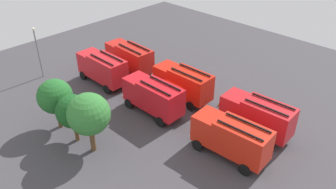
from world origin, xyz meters
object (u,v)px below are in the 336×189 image
(traffic_cone_0, at_px, (220,103))
(fire_truck_0, at_px, (257,115))
(tree_0, at_px, (89,114))
(fire_truck_5, at_px, (102,68))
(firefighter_0, at_px, (282,117))
(fire_truck_3, at_px, (231,137))
(fire_truck_2, at_px, (129,57))
(tree_2, at_px, (55,97))
(firefighter_1, at_px, (240,101))
(tree_1, at_px, (73,112))
(fire_truck_1, at_px, (183,82))
(fire_truck_4, at_px, (153,96))
(lamppost, at_px, (37,49))

(traffic_cone_0, bearing_deg, fire_truck_0, 163.11)
(tree_0, relative_size, traffic_cone_0, 8.59)
(fire_truck_5, bearing_deg, firefighter_0, -159.84)
(fire_truck_3, bearing_deg, fire_truck_2, -16.80)
(tree_0, bearing_deg, tree_2, 2.20)
(fire_truck_5, xyz_separation_m, firefighter_1, (-15.25, -6.78, -1.17))
(firefighter_1, distance_m, tree_1, 17.49)
(firefighter_1, height_order, traffic_cone_0, firefighter_1)
(tree_0, bearing_deg, fire_truck_1, -90.04)
(fire_truck_4, height_order, tree_0, tree_0)
(fire_truck_1, height_order, firefighter_1, fire_truck_1)
(fire_truck_3, distance_m, traffic_cone_0, 8.47)
(tree_1, xyz_separation_m, tree_2, (3.05, -0.02, 0.29))
(fire_truck_2, height_order, fire_truck_4, same)
(fire_truck_3, height_order, lamppost, lamppost)
(fire_truck_5, xyz_separation_m, tree_2, (-4.03, 8.49, 1.43))
(tree_0, bearing_deg, fire_truck_4, -87.62)
(fire_truck_0, bearing_deg, fire_truck_1, -1.61)
(traffic_cone_0, bearing_deg, fire_truck_3, 132.01)
(fire_truck_0, xyz_separation_m, tree_1, (11.70, 12.75, 1.15))
(fire_truck_5, bearing_deg, tree_2, 115.72)
(fire_truck_3, relative_size, fire_truck_5, 1.02)
(fire_truck_0, xyz_separation_m, fire_truck_2, (18.71, 0.01, 0.00))
(fire_truck_2, height_order, tree_2, tree_2)
(fire_truck_0, height_order, traffic_cone_0, fire_truck_0)
(fire_truck_0, relative_size, firefighter_0, 4.21)
(fire_truck_1, relative_size, tree_0, 1.22)
(fire_truck_5, bearing_deg, firefighter_1, -155.72)
(fire_truck_3, relative_size, firefighter_0, 4.22)
(firefighter_1, bearing_deg, fire_truck_5, 25.62)
(firefighter_0, distance_m, tree_1, 20.54)
(fire_truck_1, xyz_separation_m, tree_0, (0.01, 12.35, 1.83))
(fire_truck_0, relative_size, fire_truck_5, 1.01)
(fire_truck_1, relative_size, lamppost, 1.10)
(fire_truck_5, relative_size, tree_2, 1.35)
(fire_truck_5, height_order, firefighter_1, fire_truck_5)
(fire_truck_1, relative_size, fire_truck_3, 0.98)
(fire_truck_3, bearing_deg, firefighter_0, -101.93)
(firefighter_0, bearing_deg, traffic_cone_0, -110.57)
(fire_truck_2, relative_size, traffic_cone_0, 10.59)
(fire_truck_2, distance_m, firefighter_1, 15.43)
(firefighter_1, relative_size, tree_0, 0.30)
(fire_truck_1, height_order, tree_2, tree_2)
(firefighter_0, relative_size, tree_0, 0.29)
(lamppost, bearing_deg, firefighter_0, -156.87)
(fire_truck_5, bearing_deg, fire_truck_4, 178.83)
(lamppost, bearing_deg, fire_truck_5, -148.33)
(fire_truck_2, distance_m, fire_truck_4, 10.03)
(fire_truck_2, bearing_deg, tree_1, 121.31)
(tree_2, height_order, lamppost, lamppost)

